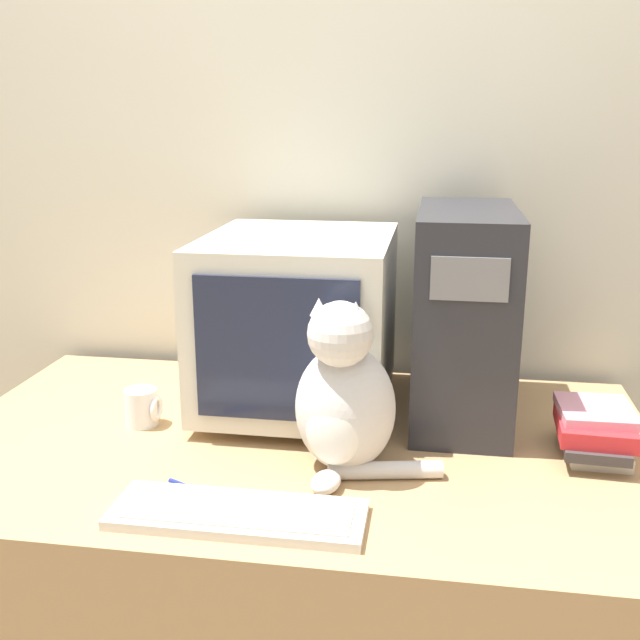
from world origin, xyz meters
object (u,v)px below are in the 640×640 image
Objects in this scene: crt_monitor at (299,320)px; cat at (344,400)px; computer_tower at (463,314)px; pen at (201,492)px; book_stack at (595,431)px; mug at (142,407)px; keyboard at (238,514)px.

crt_monitor reaches higher than cat.
crt_monitor is at bearing -177.51° from computer_tower.
computer_tower is 0.70m from pen.
computer_tower is (0.37, 0.02, 0.03)m from crt_monitor.
book_stack is (0.63, -0.17, -0.16)m from crt_monitor.
mug is at bearing 174.94° from cat.
pen is (-0.10, -0.45, -0.20)m from crt_monitor.
mug is at bearing -152.84° from crt_monitor.
computer_tower is 1.08× the size of keyboard.
computer_tower reaches higher than pen.
cat is 0.31m from pen.
cat is (0.15, -0.31, -0.07)m from crt_monitor.
computer_tower reaches higher than mug.
mug is at bearing 131.32° from keyboard.
crt_monitor is 1.42× the size of cat.
computer_tower is at bearing 54.66° from keyboard.
keyboard is 2.03× the size of book_stack.
crt_monitor is 1.12× the size of keyboard.
computer_tower is at bearing 14.66° from mug.
keyboard is at bearing -39.72° from pen.
cat reaches higher than book_stack.
mug is at bearing -165.34° from computer_tower.
book_stack is 1.45× the size of pen.
keyboard is at bearing -151.47° from book_stack.
crt_monitor is 5.88× the size of mug.
keyboard is 1.27× the size of cat.
mug reaches higher than pen.
pen is at bearing -102.35° from crt_monitor.
book_stack is (0.49, 0.14, -0.09)m from cat.
cat is at bearing 53.92° from keyboard.
computer_tower reaches higher than book_stack.
cat is (0.15, 0.21, 0.13)m from keyboard.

